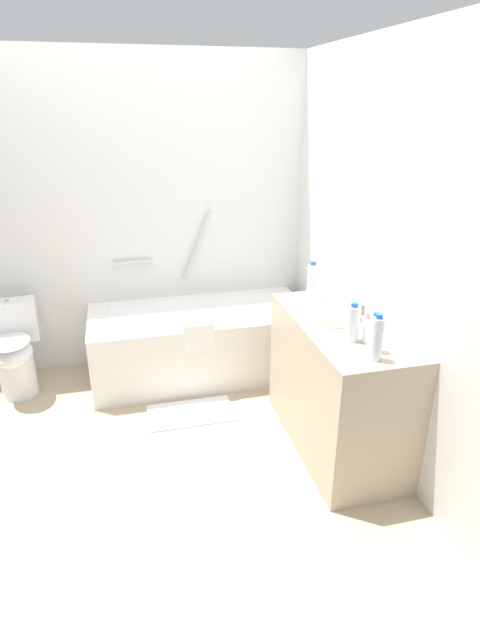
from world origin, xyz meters
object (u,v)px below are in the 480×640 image
at_px(bath_mat, 191,413).
at_px(sink_faucet, 361,310).
at_px(water_bottle_2, 374,333).
at_px(water_bottle_3, 377,339).
at_px(sink_basin, 332,313).
at_px(toilet, 14,350).
at_px(drinking_glass_1, 316,296).
at_px(drinking_glass_0, 370,335).
at_px(water_bottle_1, 353,323).
at_px(water_bottle_0, 312,281).
at_px(bathtub, 200,340).

bearing_deg(bath_mat, sink_faucet, -23.63).
xyz_separation_m(water_bottle_2, water_bottle_3, (-0.03, -0.09, 0.01)).
bearing_deg(water_bottle_2, sink_basin, 93.58).
relative_size(toilet, drinking_glass_1, 7.51).
bearing_deg(water_bottle_3, sink_basin, 89.40).
relative_size(toilet, drinking_glass_0, 8.05).
relative_size(water_bottle_1, drinking_glass_0, 2.52).
height_order(water_bottle_2, water_bottle_3, water_bottle_3).
distance_m(water_bottle_1, bath_mat, 1.44).
distance_m(water_bottle_0, bath_mat, 1.26).
xyz_separation_m(bathtub, drinking_glass_0, (0.70, -1.38, 0.60)).
distance_m(sink_basin, water_bottle_3, 0.56).
bearing_deg(bath_mat, water_bottle_3, -50.77).
distance_m(bathtub, water_bottle_2, 1.75).
height_order(water_bottle_0, water_bottle_2, water_bottle_0).
relative_size(bathtub, sink_basin, 5.09).
xyz_separation_m(sink_faucet, bath_mat, (-1.01, 0.44, -0.87)).
relative_size(bathtub, bath_mat, 2.81).
distance_m(water_bottle_0, water_bottle_2, 0.80).
bearing_deg(bath_mat, drinking_glass_1, -13.16).
bearing_deg(water_bottle_1, water_bottle_3, -85.53).
xyz_separation_m(sink_faucet, water_bottle_1, (-0.22, -0.32, 0.07)).
distance_m(toilet, water_bottle_0, 2.23).
relative_size(water_bottle_2, bath_mat, 0.36).
bearing_deg(sink_faucet, bathtub, 129.23).
bearing_deg(bathtub, drinking_glass_1, -50.20).
bearing_deg(drinking_glass_1, drinking_glass_0, -84.55).
bearing_deg(sink_basin, bath_mat, 151.56).
height_order(water_bottle_2, bath_mat, water_bottle_2).
distance_m(toilet, sink_basin, 2.34).
xyz_separation_m(toilet, water_bottle_2, (2.05, -1.52, 0.60)).
bearing_deg(water_bottle_1, water_bottle_0, 87.66).
bearing_deg(water_bottle_3, water_bottle_2, 67.99).
bearing_deg(water_bottle_2, water_bottle_3, -112.01).
relative_size(sink_faucet, drinking_glass_1, 1.63).
xyz_separation_m(water_bottle_0, water_bottle_2, (0.03, -0.80, -0.02)).
xyz_separation_m(sink_faucet, water_bottle_0, (-0.19, 0.34, 0.09)).
distance_m(sink_faucet, water_bottle_3, 0.59).
bearing_deg(bathtub, water_bottle_0, -46.66).
height_order(toilet, water_bottle_2, water_bottle_2).
bearing_deg(water_bottle_2, water_bottle_0, 91.83).
bearing_deg(water_bottle_3, bath_mat, 129.23).
xyz_separation_m(bathtub, water_bottle_1, (0.61, -1.34, 0.65)).
relative_size(water_bottle_1, water_bottle_2, 1.01).
xyz_separation_m(toilet, water_bottle_3, (2.02, -1.61, 0.61)).
bearing_deg(bathtub, sink_basin, -57.95).
relative_size(sink_faucet, water_bottle_1, 0.70).
bearing_deg(bath_mat, bathtub, 72.96).
xyz_separation_m(water_bottle_1, water_bottle_2, (0.05, -0.14, -0.00)).
relative_size(water_bottle_3, drinking_glass_1, 2.64).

